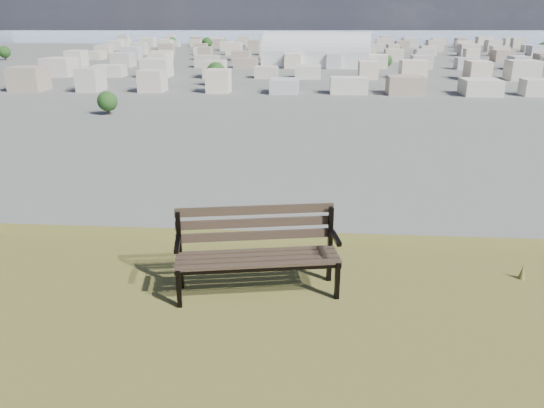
{
  "coord_description": "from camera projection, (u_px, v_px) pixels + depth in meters",
  "views": [
    {
      "loc": [
        -0.0,
        -2.33,
        27.8
      ],
      "look_at": [
        -0.53,
        4.65,
        25.3
      ],
      "focal_mm": 35.0,
      "sensor_mm": 36.0,
      "label": 1
    }
  ],
  "objects": [
    {
      "name": "park_bench",
      "position": [
        257.0,
        247.0,
        5.58
      ],
      "size": [
        1.77,
        0.84,
        0.89
      ],
      "rotation": [
        0.0,
        0.0,
        0.18
      ],
      "color": "#3B3222",
      "rests_on": "hilltop_mesa"
    },
    {
      "name": "arena",
      "position": [
        317.0,
        56.0,
        299.69
      ],
      "size": [
        62.25,
        32.55,
        25.13
      ],
      "rotation": [
        0.0,
        0.0,
        -0.13
      ],
      "color": "silver",
      "rests_on": "ground"
    },
    {
      "name": "far_hills",
      "position": [
        290.0,
        16.0,
        1324.49
      ],
      "size": [
        2050.0,
        340.0,
        60.0
      ],
      "color": "#919FB4",
      "rests_on": "ground"
    },
    {
      "name": "bay_water",
      "position": [
        314.0,
        33.0,
        856.56
      ],
      "size": [
        2400.0,
        700.0,
        0.12
      ],
      "primitive_type": "cube",
      "color": "#97A7C0",
      "rests_on": "ground"
    },
    {
      "name": "city_blocks",
      "position": [
        313.0,
        51.0,
        380.72
      ],
      "size": [
        395.0,
        361.0,
        7.0
      ],
      "color": "beige",
      "rests_on": "ground"
    },
    {
      "name": "city_trees",
      "position": [
        268.0,
        56.0,
        311.31
      ],
      "size": [
        406.52,
        387.2,
        9.98
      ],
      "color": "#2D2016",
      "rests_on": "ground"
    }
  ]
}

